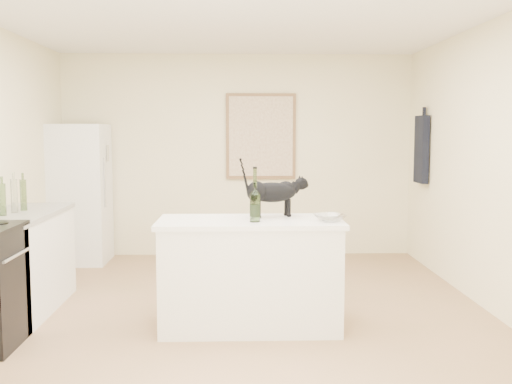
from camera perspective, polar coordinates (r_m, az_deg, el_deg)
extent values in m
plane|color=#9F7554|center=(5.26, -1.72, -12.07)|extent=(5.50, 5.50, 0.00)
plane|color=white|center=(5.10, -1.82, 16.96)|extent=(5.50, 5.50, 0.00)
plane|color=#F5EBBE|center=(7.76, -1.76, 3.49)|extent=(4.50, 0.00, 4.50)
plane|color=#F5EBBE|center=(2.27, -1.79, -2.13)|extent=(4.50, 0.00, 4.50)
plane|color=#F5EBBE|center=(5.49, 22.43, 2.09)|extent=(0.00, 5.50, 5.50)
cube|color=white|center=(4.95, -0.57, -8.04)|extent=(1.44, 0.67, 0.86)
cube|color=white|center=(4.86, -0.57, -2.88)|extent=(1.50, 0.70, 0.04)
cube|color=white|center=(5.77, -21.61, -6.44)|extent=(0.60, 1.40, 0.86)
cube|color=gray|center=(5.70, -21.78, -2.01)|extent=(0.62, 1.44, 0.04)
cube|color=white|center=(7.65, -16.53, -0.16)|extent=(0.68, 0.68, 1.70)
cube|color=brown|center=(7.73, 0.47, 5.34)|extent=(0.90, 0.03, 1.10)
cube|color=beige|center=(7.71, 0.47, 5.34)|extent=(0.82, 0.00, 1.02)
cube|color=black|center=(7.39, 15.52, 3.94)|extent=(0.08, 0.34, 0.80)
cylinder|color=#305020|center=(4.71, -0.10, -0.55)|extent=(0.09, 0.09, 0.38)
imported|color=white|center=(4.78, 7.04, -2.46)|extent=(0.31, 0.31, 0.06)
cube|color=beige|center=(7.60, -13.97, 3.62)|extent=(0.02, 0.15, 0.20)
cylinder|color=#2A531C|center=(5.51, -23.05, -0.67)|extent=(0.06, 0.06, 0.27)
cylinder|color=#A8B6AA|center=(5.67, -22.08, -0.34)|extent=(0.06, 0.06, 0.30)
cylinder|color=#264617|center=(5.79, -21.33, -0.27)|extent=(0.06, 0.06, 0.28)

